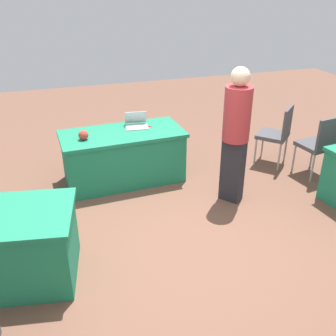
{
  "coord_description": "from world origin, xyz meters",
  "views": [
    {
      "loc": [
        1.23,
        3.44,
        2.74
      ],
      "look_at": [
        0.12,
        -0.03,
        0.9
      ],
      "focal_mm": 41.22,
      "sensor_mm": 36.0,
      "label": 1
    }
  ],
  "objects_px": {
    "person_presenter": "(236,130)",
    "chair_tucked_right": "(320,142)",
    "laptop_silver": "(136,124)",
    "scissors_red": "(146,126)",
    "chair_aisle": "(278,132)",
    "table_foreground": "(123,156)",
    "yarn_ball": "(83,135)"
  },
  "relations": [
    {
      "from": "table_foreground",
      "to": "chair_tucked_right",
      "type": "height_order",
      "value": "chair_tucked_right"
    },
    {
      "from": "person_presenter",
      "to": "laptop_silver",
      "type": "relative_size",
      "value": 5.08
    },
    {
      "from": "table_foreground",
      "to": "scissors_red",
      "type": "bearing_deg",
      "value": -159.65
    },
    {
      "from": "chair_tucked_right",
      "to": "yarn_ball",
      "type": "relative_size",
      "value": 7.33
    },
    {
      "from": "person_presenter",
      "to": "scissors_red",
      "type": "relative_size",
      "value": 9.91
    },
    {
      "from": "table_foreground",
      "to": "scissors_red",
      "type": "relative_size",
      "value": 9.78
    },
    {
      "from": "chair_tucked_right",
      "to": "laptop_silver",
      "type": "relative_size",
      "value": 2.74
    },
    {
      "from": "person_presenter",
      "to": "yarn_ball",
      "type": "distance_m",
      "value": 2.01
    },
    {
      "from": "laptop_silver",
      "to": "yarn_ball",
      "type": "height_order",
      "value": "laptop_silver"
    },
    {
      "from": "table_foreground",
      "to": "chair_aisle",
      "type": "height_order",
      "value": "chair_aisle"
    },
    {
      "from": "chair_aisle",
      "to": "yarn_ball",
      "type": "relative_size",
      "value": 7.35
    },
    {
      "from": "table_foreground",
      "to": "yarn_ball",
      "type": "bearing_deg",
      "value": 11.81
    },
    {
      "from": "person_presenter",
      "to": "chair_aisle",
      "type": "bearing_deg",
      "value": -94.72
    },
    {
      "from": "chair_aisle",
      "to": "scissors_red",
      "type": "bearing_deg",
      "value": 126.93
    },
    {
      "from": "table_foreground",
      "to": "person_presenter",
      "type": "bearing_deg",
      "value": 141.91
    },
    {
      "from": "chair_tucked_right",
      "to": "yarn_ball",
      "type": "height_order",
      "value": "chair_tucked_right"
    },
    {
      "from": "person_presenter",
      "to": "laptop_silver",
      "type": "bearing_deg",
      "value": 3.17
    },
    {
      "from": "laptop_silver",
      "to": "scissors_red",
      "type": "bearing_deg",
      "value": -176.43
    },
    {
      "from": "table_foreground",
      "to": "scissors_red",
      "type": "height_order",
      "value": "scissors_red"
    },
    {
      "from": "yarn_ball",
      "to": "chair_tucked_right",
      "type": "bearing_deg",
      "value": 168.59
    },
    {
      "from": "chair_aisle",
      "to": "laptop_silver",
      "type": "xyz_separation_m",
      "value": [
        2.15,
        -0.38,
        0.23
      ]
    },
    {
      "from": "person_presenter",
      "to": "chair_tucked_right",
      "type": "bearing_deg",
      "value": -120.56
    },
    {
      "from": "chair_tucked_right",
      "to": "scissors_red",
      "type": "xyz_separation_m",
      "value": [
        2.37,
        -0.92,
        0.2
      ]
    },
    {
      "from": "table_foreground",
      "to": "chair_tucked_right",
      "type": "distance_m",
      "value": 2.86
    },
    {
      "from": "laptop_silver",
      "to": "scissors_red",
      "type": "height_order",
      "value": "laptop_silver"
    },
    {
      "from": "person_presenter",
      "to": "laptop_silver",
      "type": "xyz_separation_m",
      "value": [
        1.01,
        -1.14,
        -0.21
      ]
    },
    {
      "from": "chair_tucked_right",
      "to": "laptop_silver",
      "type": "xyz_separation_m",
      "value": [
        2.5,
        -0.93,
        0.24
      ]
    },
    {
      "from": "laptop_silver",
      "to": "person_presenter",
      "type": "bearing_deg",
      "value": 138.92
    },
    {
      "from": "table_foreground",
      "to": "chair_aisle",
      "type": "distance_m",
      "value": 2.41
    },
    {
      "from": "chair_tucked_right",
      "to": "chair_aisle",
      "type": "height_order",
      "value": "chair_aisle"
    },
    {
      "from": "chair_tucked_right",
      "to": "scissors_red",
      "type": "distance_m",
      "value": 2.55
    },
    {
      "from": "chair_tucked_right",
      "to": "chair_aisle",
      "type": "distance_m",
      "value": 0.66
    }
  ]
}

